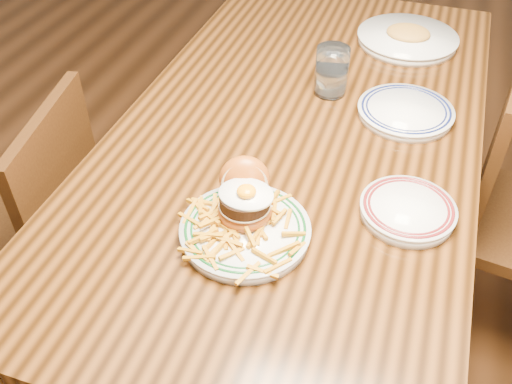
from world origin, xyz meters
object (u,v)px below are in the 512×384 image
(chair_left, at_px, (37,232))
(side_plate, at_px, (408,210))
(main_plate, at_px, (245,218))
(table, at_px, (298,152))

(chair_left, height_order, side_plate, chair_left)
(chair_left, relative_size, main_plate, 3.11)
(chair_left, height_order, main_plate, main_plate)
(table, bearing_deg, chair_left, -155.17)
(table, height_order, side_plate, side_plate)
(chair_left, distance_m, main_plate, 0.72)
(table, relative_size, main_plate, 5.96)
(side_plate, bearing_deg, main_plate, -164.89)
(main_plate, bearing_deg, chair_left, 151.67)
(table, distance_m, main_plate, 0.41)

